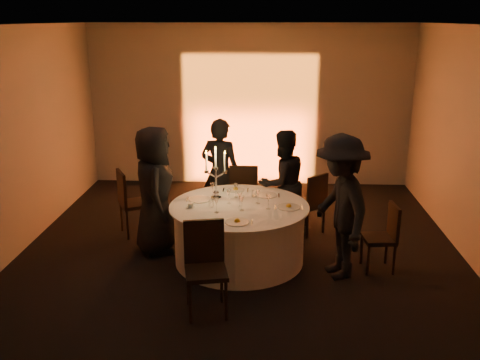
# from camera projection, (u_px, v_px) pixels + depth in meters

# --- Properties ---
(floor) EXTENTS (7.00, 7.00, 0.00)m
(floor) POSITION_uv_depth(u_px,v_px,m) (239.00, 260.00, 7.08)
(floor) COLOR black
(floor) RESTS_ON ground
(ceiling) EXTENTS (7.00, 7.00, 0.00)m
(ceiling) POSITION_uv_depth(u_px,v_px,m) (239.00, 25.00, 6.21)
(ceiling) COLOR white
(ceiling) RESTS_ON wall_back
(wall_back) EXTENTS (7.00, 0.00, 7.00)m
(wall_back) POSITION_uv_depth(u_px,v_px,m) (249.00, 106.00, 9.99)
(wall_back) COLOR #ADA8A1
(wall_back) RESTS_ON floor
(wall_front) EXTENTS (7.00, 0.00, 7.00)m
(wall_front) POSITION_uv_depth(u_px,v_px,m) (208.00, 284.00, 3.30)
(wall_front) COLOR #ADA8A1
(wall_front) RESTS_ON floor
(wall_left) EXTENTS (0.00, 7.00, 7.00)m
(wall_left) POSITION_uv_depth(u_px,v_px,m) (4.00, 147.00, 6.80)
(wall_left) COLOR #ADA8A1
(wall_left) RESTS_ON floor
(uplighter_fixture) EXTENTS (0.25, 0.12, 0.10)m
(uplighter_fixture) POSITION_uv_depth(u_px,v_px,m) (249.00, 185.00, 10.13)
(uplighter_fixture) COLOR black
(uplighter_fixture) RESTS_ON floor
(banquet_table) EXTENTS (1.80, 1.80, 0.77)m
(banquet_table) POSITION_uv_depth(u_px,v_px,m) (239.00, 233.00, 6.97)
(banquet_table) COLOR black
(banquet_table) RESTS_ON floor
(chair_left) EXTENTS (0.58, 0.58, 0.97)m
(chair_left) POSITION_uv_depth(u_px,v_px,m) (130.00, 199.00, 7.78)
(chair_left) COLOR black
(chair_left) RESTS_ON floor
(chair_back_left) EXTENTS (0.43, 0.43, 0.98)m
(chair_back_left) POSITION_uv_depth(u_px,v_px,m) (244.00, 191.00, 8.14)
(chair_back_left) COLOR black
(chair_back_left) RESTS_ON floor
(chair_back_right) EXTENTS (0.57, 0.57, 0.93)m
(chair_back_right) POSITION_uv_depth(u_px,v_px,m) (311.00, 200.00, 7.80)
(chair_back_right) COLOR black
(chair_back_right) RESTS_ON floor
(chair_right) EXTENTS (0.41, 0.41, 0.87)m
(chair_right) POSITION_uv_depth(u_px,v_px,m) (385.00, 234.00, 6.70)
(chair_right) COLOR black
(chair_right) RESTS_ON floor
(chair_front) EXTENTS (0.52, 0.52, 1.00)m
(chair_front) POSITION_uv_depth(u_px,v_px,m) (205.00, 261.00, 5.75)
(chair_front) COLOR black
(chair_front) RESTS_ON floor
(guest_left) EXTENTS (0.73, 0.95, 1.73)m
(guest_left) POSITION_uv_depth(u_px,v_px,m) (155.00, 190.00, 7.14)
(guest_left) COLOR black
(guest_left) RESTS_ON floor
(guest_back_left) EXTENTS (0.69, 0.55, 1.67)m
(guest_back_left) POSITION_uv_depth(u_px,v_px,m) (220.00, 173.00, 8.06)
(guest_back_left) COLOR black
(guest_back_left) RESTS_ON floor
(guest_back_right) EXTENTS (0.96, 0.90, 1.57)m
(guest_back_right) POSITION_uv_depth(u_px,v_px,m) (282.00, 183.00, 7.74)
(guest_back_right) COLOR black
(guest_back_right) RESTS_ON floor
(guest_right) EXTENTS (0.95, 1.29, 1.79)m
(guest_right) POSITION_uv_depth(u_px,v_px,m) (340.00, 207.00, 6.43)
(guest_right) COLOR black
(guest_right) RESTS_ON floor
(plate_left) EXTENTS (0.36, 0.30, 0.01)m
(plate_left) POSITION_uv_depth(u_px,v_px,m) (200.00, 199.00, 7.06)
(plate_left) COLOR white
(plate_left) RESTS_ON banquet_table
(plate_back_left) EXTENTS (0.36, 0.24, 0.08)m
(plate_back_left) POSITION_uv_depth(u_px,v_px,m) (236.00, 189.00, 7.45)
(plate_back_left) COLOR white
(plate_back_left) RESTS_ON banquet_table
(plate_back_right) EXTENTS (0.35, 0.29, 0.01)m
(plate_back_right) POSITION_uv_depth(u_px,v_px,m) (266.00, 195.00, 7.23)
(plate_back_right) COLOR white
(plate_back_right) RESTS_ON banquet_table
(plate_right) EXTENTS (0.36, 0.29, 0.08)m
(plate_right) POSITION_uv_depth(u_px,v_px,m) (289.00, 206.00, 6.77)
(plate_right) COLOR white
(plate_right) RESTS_ON banquet_table
(plate_front) EXTENTS (0.36, 0.29, 0.08)m
(plate_front) POSITION_uv_depth(u_px,v_px,m) (237.00, 221.00, 6.28)
(plate_front) COLOR white
(plate_front) RESTS_ON banquet_table
(coffee_cup) EXTENTS (0.11, 0.11, 0.07)m
(coffee_cup) POSITION_uv_depth(u_px,v_px,m) (191.00, 205.00, 6.77)
(coffee_cup) COLOR white
(coffee_cup) RESTS_ON banquet_table
(candelabra) EXTENTS (0.30, 0.14, 0.72)m
(candelabra) POSITION_uv_depth(u_px,v_px,m) (216.00, 181.00, 7.04)
(candelabra) COLOR white
(candelabra) RESTS_ON banquet_table
(wine_glass_a) EXTENTS (0.07, 0.07, 0.19)m
(wine_glass_a) POSITION_uv_depth(u_px,v_px,m) (258.00, 193.00, 6.89)
(wine_glass_a) COLOR white
(wine_glass_a) RESTS_ON banquet_table
(wine_glass_b) EXTENTS (0.07, 0.07, 0.19)m
(wine_glass_b) POSITION_uv_depth(u_px,v_px,m) (216.00, 202.00, 6.57)
(wine_glass_b) COLOR white
(wine_glass_b) RESTS_ON banquet_table
(wine_glass_c) EXTENTS (0.07, 0.07, 0.19)m
(wine_glass_c) POSITION_uv_depth(u_px,v_px,m) (268.00, 198.00, 6.69)
(wine_glass_c) COLOR white
(wine_glass_c) RESTS_ON banquet_table
(wine_glass_d) EXTENTS (0.07, 0.07, 0.19)m
(wine_glass_d) POSITION_uv_depth(u_px,v_px,m) (242.00, 200.00, 6.63)
(wine_glass_d) COLOR white
(wine_glass_d) RESTS_ON banquet_table
(wine_glass_e) EXTENTS (0.07, 0.07, 0.19)m
(wine_glass_e) POSITION_uv_depth(u_px,v_px,m) (236.00, 187.00, 7.13)
(wine_glass_e) COLOR white
(wine_glass_e) RESTS_ON banquet_table
(wine_glass_f) EXTENTS (0.07, 0.07, 0.19)m
(wine_glass_f) POSITION_uv_depth(u_px,v_px,m) (229.00, 194.00, 6.88)
(wine_glass_f) COLOR white
(wine_glass_f) RESTS_ON banquet_table
(wine_glass_g) EXTENTS (0.07, 0.07, 0.19)m
(wine_glass_g) POSITION_uv_depth(u_px,v_px,m) (213.00, 187.00, 7.15)
(wine_glass_g) COLOR white
(wine_glass_g) RESTS_ON banquet_table
(wine_glass_h) EXTENTS (0.07, 0.07, 0.19)m
(wine_glass_h) POSITION_uv_depth(u_px,v_px,m) (240.00, 196.00, 6.77)
(wine_glass_h) COLOR white
(wine_glass_h) RESTS_ON banquet_table
(tumbler_a) EXTENTS (0.07, 0.07, 0.09)m
(tumbler_a) POSITION_uv_depth(u_px,v_px,m) (211.00, 203.00, 6.79)
(tumbler_a) COLOR white
(tumbler_a) RESTS_ON banquet_table
(tumbler_b) EXTENTS (0.07, 0.07, 0.09)m
(tumbler_b) POSITION_uv_depth(u_px,v_px,m) (254.00, 194.00, 7.18)
(tumbler_b) COLOR white
(tumbler_b) RESTS_ON banquet_table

